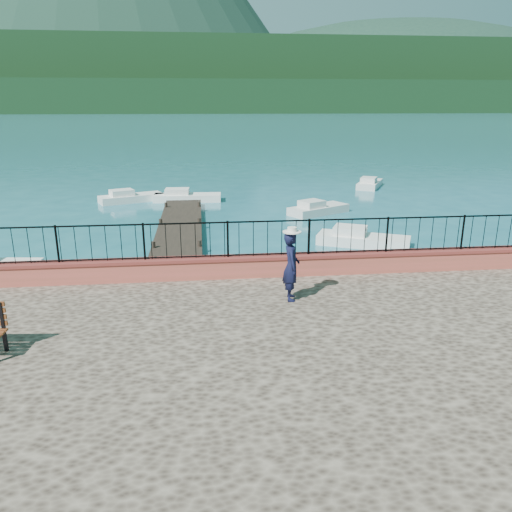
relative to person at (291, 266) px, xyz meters
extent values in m
plane|color=#19596B|center=(-1.10, -1.94, -2.03)|extent=(2000.00, 2000.00, 0.00)
cube|color=#BF4C45|center=(-1.10, 1.76, -0.54)|extent=(28.00, 0.46, 0.58)
cube|color=black|center=(-1.10, 1.76, 0.22)|extent=(27.00, 0.05, 0.95)
cube|color=#2D231C|center=(-3.10, 10.06, -1.88)|extent=(2.00, 16.00, 0.30)
cube|color=black|center=(-1.10, 298.06, 6.97)|extent=(900.00, 60.00, 18.00)
cube|color=black|center=(-1.10, 358.06, 19.97)|extent=(900.00, 120.00, 44.00)
ellipsoid|color=#142D23|center=(218.90, 558.06, -2.03)|extent=(448.00, 384.00, 180.00)
imported|color=black|center=(0.00, 0.00, 0.00)|extent=(0.44, 0.63, 1.67)
cylinder|color=white|center=(0.00, 0.00, 0.89)|extent=(0.44, 0.44, 0.12)
cube|color=silver|center=(4.64, 8.52, -1.63)|extent=(3.97, 2.80, 0.80)
cube|color=silver|center=(4.22, 14.90, -1.63)|extent=(3.61, 2.83, 0.80)
cube|color=silver|center=(-6.28, 19.51, -1.63)|extent=(3.98, 2.70, 0.80)
cube|color=white|center=(-2.91, 19.32, -1.63)|extent=(4.12, 1.53, 0.80)
cube|color=silver|center=(9.86, 23.14, -1.63)|extent=(2.79, 3.68, 0.80)
camera|label=1|loc=(-2.07, -11.07, 3.72)|focal=35.00mm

